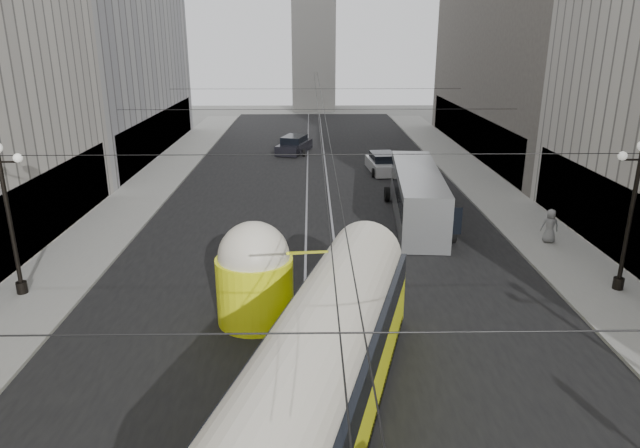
{
  "coord_description": "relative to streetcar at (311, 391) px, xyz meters",
  "views": [
    {
      "loc": [
        -0.46,
        -3.97,
        10.48
      ],
      "look_at": [
        -0.16,
        14.67,
        4.25
      ],
      "focal_mm": 32.0,
      "sensor_mm": 36.0,
      "label": 1
    }
  ],
  "objects": [
    {
      "name": "road",
      "position": [
        0.5,
        24.22,
        -1.96
      ],
      "size": [
        20.0,
        85.0,
        0.02
      ],
      "primitive_type": "cube",
      "color": "black",
      "rests_on": "ground"
    },
    {
      "name": "sidewalk_left",
      "position": [
        -11.5,
        27.72,
        -1.89
      ],
      "size": [
        4.0,
        72.0,
        0.15
      ],
      "primitive_type": "cube",
      "color": "gray",
      "rests_on": "ground"
    },
    {
      "name": "sidewalk_right",
      "position": [
        12.5,
        27.72,
        -1.89
      ],
      "size": [
        4.0,
        72.0,
        0.15
      ],
      "primitive_type": "cube",
      "color": "gray",
      "rests_on": "ground"
    },
    {
      "name": "rail_left",
      "position": [
        -0.25,
        24.22,
        -1.96
      ],
      "size": [
        0.12,
        85.0,
        0.04
      ],
      "primitive_type": "cube",
      "color": "gray",
      "rests_on": "ground"
    },
    {
      "name": "rail_right",
      "position": [
        1.25,
        24.22,
        -1.96
      ],
      "size": [
        0.12,
        85.0,
        0.04
      ],
      "primitive_type": "cube",
      "color": "gray",
      "rests_on": "ground"
    },
    {
      "name": "lamppost_left_mid",
      "position": [
        -12.1,
        9.72,
        1.78
      ],
      "size": [
        1.86,
        0.44,
        6.37
      ],
      "color": "black",
      "rests_on": "sidewalk_left"
    },
    {
      "name": "lamppost_right_mid",
      "position": [
        13.1,
        9.72,
        1.78
      ],
      "size": [
        1.86,
        0.44,
        6.37
      ],
      "color": "black",
      "rests_on": "sidewalk_right"
    },
    {
      "name": "catenary",
      "position": [
        0.62,
        23.21,
        3.92
      ],
      "size": [
        25.0,
        72.0,
        0.23
      ],
      "color": "black",
      "rests_on": "ground"
    },
    {
      "name": "streetcar",
      "position": [
        0.0,
        0.0,
        0.0
      ],
      "size": [
        7.1,
        17.75,
        4.02
      ],
      "color": "#F4FF16",
      "rests_on": "ground"
    },
    {
      "name": "city_bus",
      "position": [
        6.24,
        19.8,
        -0.34
      ],
      "size": [
        3.46,
        11.88,
        2.97
      ],
      "color": "#939698",
      "rests_on": "ground"
    },
    {
      "name": "sedan_white_far",
      "position": [
        5.74,
        32.05,
        -1.27
      ],
      "size": [
        2.41,
        5.03,
        1.54
      ],
      "color": "silver",
      "rests_on": "ground"
    },
    {
      "name": "sedan_dark_far",
      "position": [
        -1.5,
        39.97,
        -1.25
      ],
      "size": [
        3.4,
        5.36,
        1.57
      ],
      "color": "black",
      "rests_on": "ground"
    },
    {
      "name": "pedestrian_sidewalk_right",
      "position": [
        12.4,
        15.47,
        -0.93
      ],
      "size": [
        0.93,
        0.65,
        1.78
      ],
      "primitive_type": "imported",
      "rotation": [
        0.0,
        0.0,
        3.0
      ],
      "color": "slate",
      "rests_on": "sidewalk_right"
    }
  ]
}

